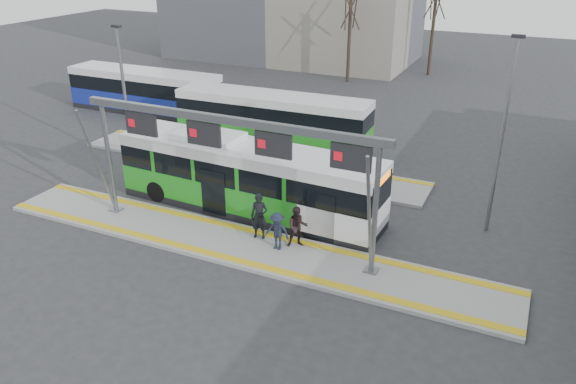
% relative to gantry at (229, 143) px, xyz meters
% --- Properties ---
extents(ground, '(120.00, 120.00, 0.00)m').
position_rel_gantry_xyz_m(ground, '(0.35, -0.25, -4.30)').
color(ground, '#2D2D30').
rests_on(ground, ground).
extents(platform_main, '(22.00, 3.00, 0.15)m').
position_rel_gantry_xyz_m(platform_main, '(0.35, -0.25, -4.22)').
color(platform_main, gray).
rests_on(platform_main, ground).
extents(platform_second, '(20.00, 3.00, 0.15)m').
position_rel_gantry_xyz_m(platform_second, '(-3.65, 7.75, -4.22)').
color(platform_second, gray).
rests_on(platform_second, ground).
extents(tactile_main, '(22.00, 2.65, 0.02)m').
position_rel_gantry_xyz_m(tactile_main, '(0.35, -0.25, -4.14)').
color(tactile_main, gold).
rests_on(tactile_main, platform_main).
extents(tactile_second, '(20.00, 0.35, 0.02)m').
position_rel_gantry_xyz_m(tactile_second, '(-3.65, 8.90, -4.14)').
color(tactile_second, gold).
rests_on(tactile_second, platform_second).
extents(gantry, '(13.00, 1.68, 5.20)m').
position_rel_gantry_xyz_m(gantry, '(0.00, 0.00, 0.00)').
color(gantry, slate).
rests_on(gantry, platform_main).
extents(hero_bus, '(12.50, 3.16, 3.41)m').
position_rel_gantry_xyz_m(hero_bus, '(-0.85, 2.86, -2.74)').
color(hero_bus, black).
rests_on(hero_bus, ground).
extents(bg_bus_green, '(11.91, 2.91, 2.96)m').
position_rel_gantry_xyz_m(bg_bus_green, '(-3.95, 11.59, -2.84)').
color(bg_bus_green, black).
rests_on(bg_bus_green, ground).
extents(bg_bus_blue, '(11.32, 2.57, 2.95)m').
position_rel_gantry_xyz_m(bg_bus_blue, '(-14.95, 13.57, -2.84)').
color(bg_bus_blue, black).
rests_on(bg_bus_blue, ground).
extents(passenger_a, '(0.79, 0.60, 1.95)m').
position_rel_gantry_xyz_m(passenger_a, '(0.92, 0.57, -3.18)').
color(passenger_a, black).
rests_on(passenger_a, platform_main).
extents(passenger_b, '(1.04, 0.98, 1.71)m').
position_rel_gantry_xyz_m(passenger_b, '(2.61, 0.58, -3.30)').
color(passenger_b, black).
rests_on(passenger_b, platform_main).
extents(passenger_c, '(1.03, 0.59, 1.58)m').
position_rel_gantry_xyz_m(passenger_c, '(1.98, 0.03, -3.36)').
color(passenger_c, '#1B2130').
rests_on(passenger_c, platform_main).
extents(tree_left, '(1.40, 1.40, 7.76)m').
position_rel_gantry_xyz_m(tree_left, '(-4.98, 28.15, 1.59)').
color(tree_left, '#382B21').
rests_on(tree_left, ground).
extents(tree_far, '(1.40, 1.40, 7.20)m').
position_rel_gantry_xyz_m(tree_far, '(-20.99, 32.20, 1.16)').
color(tree_far, '#382B21').
rests_on(tree_far, ground).
extents(lamp_west, '(0.50, 0.25, 7.46)m').
position_rel_gantry_xyz_m(lamp_west, '(-9.21, 5.00, -0.33)').
color(lamp_west, slate).
rests_on(lamp_west, ground).
extents(lamp_east, '(0.50, 0.25, 8.18)m').
position_rel_gantry_xyz_m(lamp_east, '(9.31, 5.41, 0.04)').
color(lamp_east, slate).
rests_on(lamp_east, ground).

